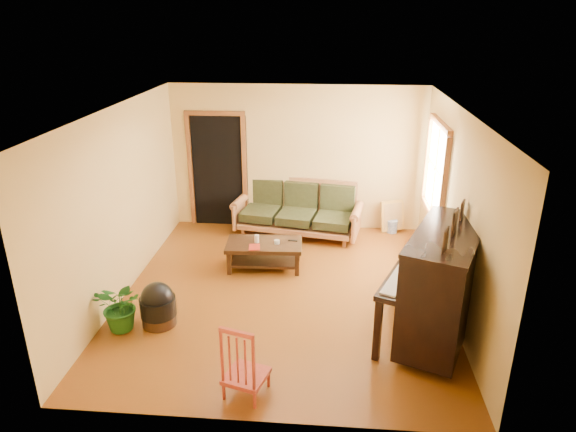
# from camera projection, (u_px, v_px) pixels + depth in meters

# --- Properties ---
(floor) EXTENTS (5.00, 5.00, 0.00)m
(floor) POSITION_uv_depth(u_px,v_px,m) (284.00, 293.00, 7.33)
(floor) COLOR #5A2C0B
(floor) RESTS_ON ground
(doorway) EXTENTS (1.08, 0.16, 2.05)m
(doorway) POSITION_uv_depth(u_px,v_px,m) (218.00, 172.00, 9.36)
(doorway) COLOR black
(doorway) RESTS_ON floor
(window) EXTENTS (0.12, 1.36, 1.46)m
(window) POSITION_uv_depth(u_px,v_px,m) (436.00, 170.00, 7.81)
(window) COLOR white
(window) RESTS_ON right_wall
(sofa) EXTENTS (2.34, 1.31, 0.95)m
(sofa) POSITION_uv_depth(u_px,v_px,m) (297.00, 210.00, 9.09)
(sofa) COLOR brown
(sofa) RESTS_ON floor
(coffee_table) EXTENTS (1.19, 0.68, 0.42)m
(coffee_table) POSITION_uv_depth(u_px,v_px,m) (264.00, 255.00, 7.99)
(coffee_table) COLOR black
(coffee_table) RESTS_ON floor
(armchair) EXTENTS (1.02, 1.05, 0.84)m
(armchair) POSITION_uv_depth(u_px,v_px,m) (420.00, 272.00, 7.02)
(armchair) COLOR brown
(armchair) RESTS_ON floor
(piano) EXTENTS (1.49, 1.86, 1.43)m
(piano) POSITION_uv_depth(u_px,v_px,m) (441.00, 288.00, 6.01)
(piano) COLOR black
(piano) RESTS_ON floor
(footstool) EXTENTS (0.58, 0.58, 0.43)m
(footstool) POSITION_uv_depth(u_px,v_px,m) (158.00, 309.00, 6.51)
(footstool) COLOR black
(footstool) RESTS_ON floor
(red_chair) EXTENTS (0.52, 0.55, 0.87)m
(red_chair) POSITION_uv_depth(u_px,v_px,m) (246.00, 358.00, 5.24)
(red_chair) COLOR maroon
(red_chair) RESTS_ON floor
(leaning_frame) EXTENTS (0.45, 0.28, 0.60)m
(leaning_frame) POSITION_uv_depth(u_px,v_px,m) (392.00, 216.00, 9.30)
(leaning_frame) COLOR gold
(leaning_frame) RESTS_ON floor
(ceramic_crock) EXTENTS (0.20, 0.20, 0.23)m
(ceramic_crock) POSITION_uv_depth(u_px,v_px,m) (392.00, 226.00, 9.30)
(ceramic_crock) COLOR #34509D
(ceramic_crock) RESTS_ON floor
(potted_plant) EXTENTS (0.73, 0.68, 0.67)m
(potted_plant) POSITION_uv_depth(u_px,v_px,m) (122.00, 306.00, 6.36)
(potted_plant) COLOR #195117
(potted_plant) RESTS_ON floor
(book) EXTENTS (0.19, 0.24, 0.02)m
(book) POSITION_uv_depth(u_px,v_px,m) (249.00, 248.00, 7.72)
(book) COLOR #A02415
(book) RESTS_ON coffee_table
(candle) EXTENTS (0.07, 0.07, 0.12)m
(candle) POSITION_uv_depth(u_px,v_px,m) (257.00, 239.00, 7.90)
(candle) COLOR silver
(candle) RESTS_ON coffee_table
(glass_jar) EXTENTS (0.11, 0.11, 0.06)m
(glass_jar) POSITION_uv_depth(u_px,v_px,m) (277.00, 242.00, 7.86)
(glass_jar) COLOR silver
(glass_jar) RESTS_ON coffee_table
(remote) EXTENTS (0.15, 0.05, 0.01)m
(remote) POSITION_uv_depth(u_px,v_px,m) (293.00, 240.00, 7.97)
(remote) COLOR black
(remote) RESTS_ON coffee_table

